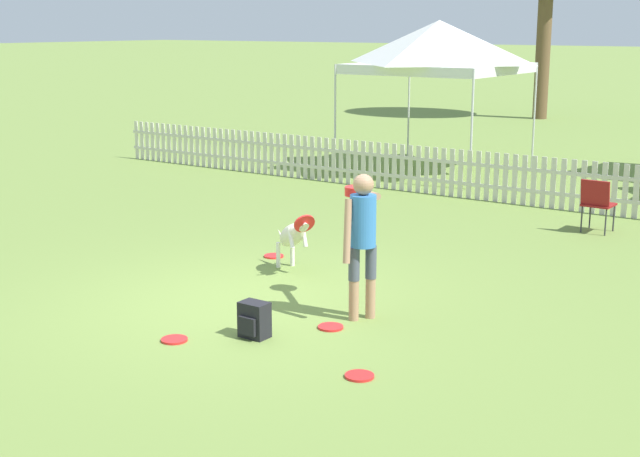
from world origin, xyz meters
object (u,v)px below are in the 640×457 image
at_px(frisbee_near_dog, 174,340).
at_px(folding_chair_center, 597,201).
at_px(frisbee_midfield, 359,376).
at_px(handler_person, 362,227).
at_px(frisbee_far_scatter, 331,327).
at_px(backpack_on_grass, 254,320).
at_px(frisbee_near_handler, 274,256).
at_px(leaping_dog, 293,235).
at_px(canopy_tent_main, 439,47).

distance_m(frisbee_near_dog, folding_chair_center, 7.40).
distance_m(frisbee_midfield, folding_chair_center, 6.88).
bearing_deg(frisbee_midfield, handler_person, 121.94).
distance_m(frisbee_far_scatter, backpack_on_grass, 0.85).
xyz_separation_m(handler_person, frisbee_near_handler, (-2.35, 1.47, -0.99)).
bearing_deg(handler_person, backpack_on_grass, -173.07).
distance_m(leaping_dog, backpack_on_grass, 2.48).
height_order(leaping_dog, backpack_on_grass, leaping_dog).
distance_m(backpack_on_grass, folding_chair_center, 6.73).
relative_size(frisbee_far_scatter, backpack_on_grass, 0.73).
height_order(leaping_dog, folding_chair_center, leaping_dog).
height_order(handler_person, frisbee_near_dog, handler_person).
bearing_deg(canopy_tent_main, frisbee_midfield, -65.57).
bearing_deg(handler_person, frisbee_midfield, -116.17).
xyz_separation_m(frisbee_near_handler, frisbee_far_scatter, (2.29, -1.97, 0.00)).
distance_m(handler_person, frisbee_midfield, 1.97).
relative_size(handler_person, frisbee_far_scatter, 5.90).
height_order(backpack_on_grass, folding_chair_center, folding_chair_center).
bearing_deg(frisbee_near_handler, handler_person, -32.12).
bearing_deg(backpack_on_grass, leaping_dog, 117.28).
xyz_separation_m(backpack_on_grass, folding_chair_center, (1.34, 6.59, 0.31)).
bearing_deg(frisbee_far_scatter, frisbee_near_dog, -131.47).
relative_size(frisbee_midfield, canopy_tent_main, 0.08).
distance_m(handler_person, backpack_on_grass, 1.53).
height_order(frisbee_near_handler, folding_chair_center, folding_chair_center).
relative_size(backpack_on_grass, canopy_tent_main, 0.12).
bearing_deg(leaping_dog, backpack_on_grass, 59.18).
relative_size(leaping_dog, frisbee_far_scatter, 3.59).
distance_m(handler_person, frisbee_near_dog, 2.28).
relative_size(frisbee_near_dog, folding_chair_center, 0.32).
bearing_deg(frisbee_near_handler, frisbee_near_dog, -69.21).
bearing_deg(frisbee_near_dog, backpack_on_grass, 42.60).
distance_m(frisbee_near_dog, frisbee_midfield, 2.05).
xyz_separation_m(leaping_dog, frisbee_near_handler, (-0.67, 0.45, -0.48)).
relative_size(frisbee_near_dog, frisbee_midfield, 1.00).
xyz_separation_m(frisbee_near_dog, backpack_on_grass, (0.59, 0.54, 0.17)).
distance_m(frisbee_midfield, frisbee_far_scatter, 1.35).
relative_size(frisbee_near_handler, backpack_on_grass, 0.73).
bearing_deg(frisbee_near_dog, handler_person, 56.45).
distance_m(frisbee_near_handler, frisbee_far_scatter, 3.02).
xyz_separation_m(leaping_dog, frisbee_far_scatter, (1.61, -1.52, -0.48)).
height_order(frisbee_near_dog, backpack_on_grass, backpack_on_grass).
xyz_separation_m(frisbee_near_handler, frisbee_midfield, (3.25, -2.92, 0.00)).
height_order(leaping_dog, canopy_tent_main, canopy_tent_main).
xyz_separation_m(frisbee_far_scatter, backpack_on_grass, (-0.48, -0.67, 0.17)).
bearing_deg(frisbee_far_scatter, backpack_on_grass, -125.71).
xyz_separation_m(frisbee_near_dog, folding_chair_center, (1.93, 7.13, 0.49)).
bearing_deg(leaping_dog, frisbee_near_dog, 43.00).
relative_size(frisbee_near_handler, canopy_tent_main, 0.08).
xyz_separation_m(leaping_dog, canopy_tent_main, (-2.27, 8.19, 2.15)).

